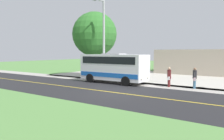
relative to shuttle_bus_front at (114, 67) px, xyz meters
The scene contains 10 objects.
ground_plane 5.68m from the shuttle_bus_front, 33.84° to the left, with size 120.00×120.00×0.00m, color #548442.
road_surface 5.68m from the shuttle_bus_front, 33.84° to the left, with size 8.00×100.00×0.01m, color black.
sidewalk 3.51m from the shuttle_bus_front, 102.81° to the left, with size 2.40×100.00×0.01m, color #9E9991.
parking_lot_surface 10.06m from the shuttle_bus_front, 142.62° to the left, with size 14.00×36.00×0.01m, color #B2ADA3.
road_centre_line 5.68m from the shuttle_bus_front, 33.84° to the left, with size 0.16×100.00×0.00m, color gold.
shuttle_bus_front is the anchor object (origin of this frame).
pedestrian_with_bags 7.85m from the shuttle_bus_front, 96.79° to the left, with size 0.72×0.34×1.82m.
pedestrian_waiting 5.70m from the shuttle_bus_front, 95.78° to the left, with size 0.72×0.34×1.78m.
street_light_pole 3.51m from the shuttle_bus_front, 103.00° to the right, with size 1.97×0.24×8.66m.
tree_curbside 6.72m from the shuttle_bus_front, 120.92° to the right, with size 5.51×5.51×8.11m.
Camera 1 is at (13.90, 9.34, 3.14)m, focal length 34.89 mm.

